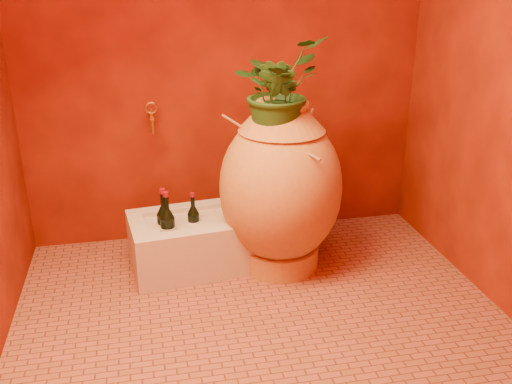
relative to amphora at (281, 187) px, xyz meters
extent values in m
plane|color=brown|center=(-0.23, -0.46, -0.50)|extent=(2.50, 2.50, 0.00)
cube|color=#4F0E04|center=(-0.23, 0.54, 0.75)|extent=(2.50, 0.02, 2.50)
cube|color=#4F0E04|center=(1.02, -0.46, 0.75)|extent=(0.02, 2.00, 2.50)
cylinder|color=#B47D32|center=(0.00, 0.00, -0.44)|extent=(0.58, 0.58, 0.13)
ellipsoid|color=#B47D32|center=(0.00, 0.00, -0.01)|extent=(0.89, 0.89, 0.88)
cone|color=#B47D32|center=(0.00, 0.00, 0.40)|extent=(0.61, 0.61, 0.13)
torus|color=#B47D32|center=(0.00, 0.00, 0.48)|extent=(0.37, 0.37, 0.06)
cylinder|color=olive|center=(-0.08, -0.05, 0.28)|extent=(0.49, 0.27, 0.29)
cylinder|color=olive|center=(-0.02, -0.12, 0.32)|extent=(0.30, 0.40, 0.13)
cylinder|color=olive|center=(0.10, -0.08, 0.34)|extent=(0.22, 0.36, 0.19)
cube|color=beige|center=(-0.52, 0.09, -0.36)|extent=(0.73, 0.54, 0.29)
cube|color=beige|center=(-0.52, 0.28, -0.20)|extent=(0.69, 0.17, 0.03)
cube|color=beige|center=(-0.52, -0.10, -0.20)|extent=(0.69, 0.17, 0.03)
cube|color=beige|center=(-0.82, 0.09, -0.20)|extent=(0.12, 0.30, 0.03)
cube|color=beige|center=(-0.22, 0.09, -0.20)|extent=(0.12, 0.30, 0.03)
cylinder|color=black|center=(-0.65, -0.01, -0.23)|extent=(0.08, 0.08, 0.20)
cone|color=black|center=(-0.65, -0.01, -0.10)|extent=(0.08, 0.08, 0.05)
cylinder|color=black|center=(-0.65, -0.01, -0.03)|extent=(0.03, 0.03, 0.08)
cylinder|color=maroon|center=(-0.65, -0.01, 0.01)|extent=(0.03, 0.03, 0.03)
cylinder|color=silver|center=(-0.65, -0.01, -0.23)|extent=(0.09, 0.09, 0.09)
cylinder|color=black|center=(-0.67, 0.05, -0.23)|extent=(0.08, 0.08, 0.20)
cone|color=black|center=(-0.67, 0.05, -0.10)|extent=(0.08, 0.08, 0.05)
cylinder|color=black|center=(-0.67, 0.05, -0.04)|extent=(0.03, 0.03, 0.08)
cylinder|color=maroon|center=(-0.67, 0.05, 0.01)|extent=(0.03, 0.03, 0.03)
cylinder|color=silver|center=(-0.67, 0.05, -0.23)|extent=(0.09, 0.09, 0.09)
cylinder|color=black|center=(-0.50, 0.09, -0.24)|extent=(0.07, 0.07, 0.16)
cone|color=black|center=(-0.50, 0.09, -0.14)|extent=(0.07, 0.07, 0.05)
cylinder|color=black|center=(-0.50, 0.09, -0.08)|extent=(0.02, 0.02, 0.06)
cylinder|color=maroon|center=(-0.50, 0.09, -0.04)|extent=(0.03, 0.03, 0.02)
cylinder|color=silver|center=(-0.50, 0.09, -0.24)|extent=(0.07, 0.07, 0.07)
cylinder|color=#B17C29|center=(-0.69, 0.46, 0.33)|extent=(0.03, 0.15, 0.03)
cylinder|color=#B17C29|center=(-0.69, 0.39, 0.29)|extent=(0.02, 0.02, 0.08)
torus|color=#B17C29|center=(-0.69, 0.46, 0.38)|extent=(0.08, 0.01, 0.08)
cylinder|color=#B17C29|center=(-0.69, 0.46, 0.36)|extent=(0.01, 0.01, 0.05)
imported|color=#1C4017|center=(-0.03, -0.01, 0.57)|extent=(0.65, 0.64, 0.54)
imported|color=#1C4017|center=(-0.05, -0.08, 0.52)|extent=(0.29, 0.31, 0.45)
camera|label=1|loc=(-0.76, -2.94, 1.20)|focal=40.00mm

